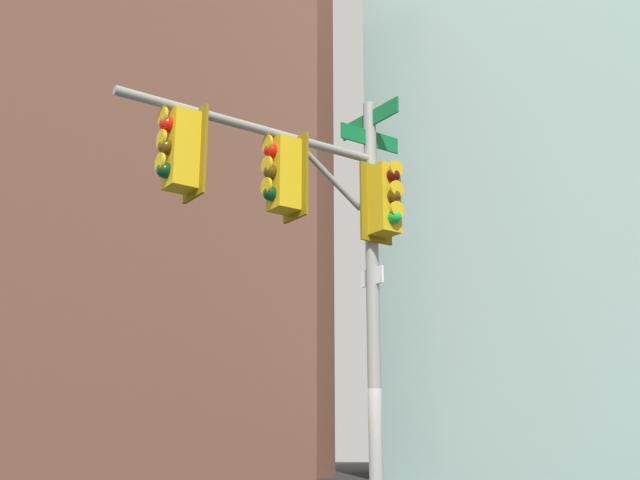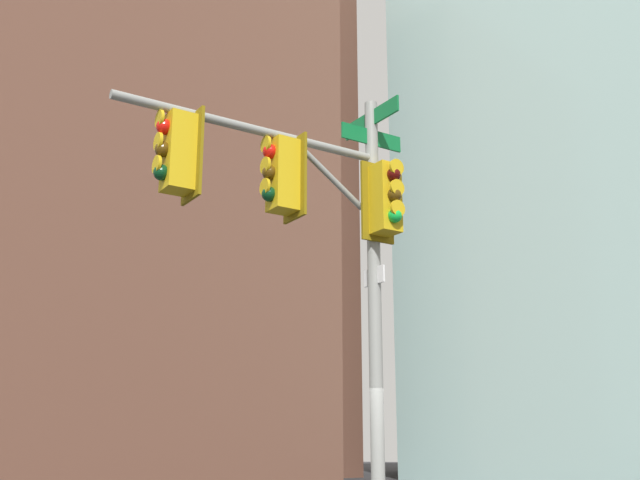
{
  "view_description": "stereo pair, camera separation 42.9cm",
  "coord_description": "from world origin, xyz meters",
  "views": [
    {
      "loc": [
        -8.65,
        -6.45,
        1.68
      ],
      "look_at": [
        -1.22,
        0.09,
        4.43
      ],
      "focal_mm": 42.86,
      "sensor_mm": 36.0,
      "label": 1
    },
    {
      "loc": [
        -8.36,
        -6.77,
        1.68
      ],
      "look_at": [
        -1.22,
        0.09,
        4.43
      ],
      "focal_mm": 42.86,
      "sensor_mm": 36.0,
      "label": 2
    }
  ],
  "objects": [
    {
      "name": "signal_pole_assembly",
      "position": [
        -1.39,
        0.07,
        4.73
      ],
      "size": [
        4.29,
        1.59,
        6.68
      ],
      "rotation": [
        0.0,
        0.0,
        2.91
      ],
      "color": "gray",
      "rests_on": "ground_plane"
    },
    {
      "name": "building_glass_tower",
      "position": [
        45.99,
        12.04,
        29.96
      ],
      "size": [
        30.31,
        24.23,
        59.92
      ],
      "primitive_type": "cube",
      "color": "#9EC6C1",
      "rests_on": "ground_plane"
    },
    {
      "name": "building_brick_midblock",
      "position": [
        13.62,
        30.53,
        18.22
      ],
      "size": [
        21.8,
        15.04,
        36.44
      ],
      "primitive_type": "cube",
      "color": "brown",
      "rests_on": "ground_plane"
    },
    {
      "name": "building_brick_nearside",
      "position": [
        21.59,
        38.87,
        19.82
      ],
      "size": [
        22.49,
        20.33,
        39.64
      ],
      "primitive_type": "cube",
      "color": "brown",
      "rests_on": "ground_plane"
    },
    {
      "name": "building_brick_farside",
      "position": [
        56.72,
        27.88,
        20.6
      ],
      "size": [
        17.62,
        18.54,
        41.19
      ],
      "primitive_type": "cube",
      "color": "#4C3328",
      "rests_on": "ground_plane"
    }
  ]
}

